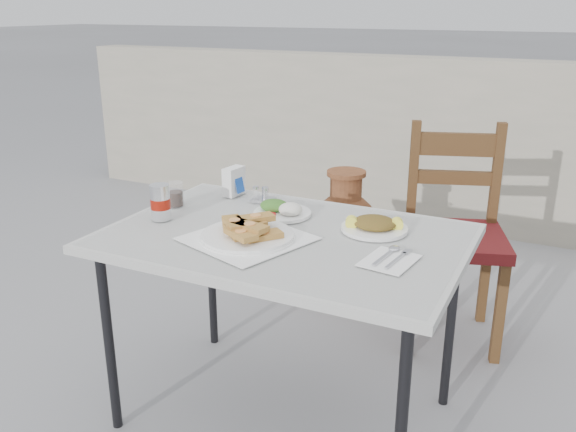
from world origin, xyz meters
The scene contains 13 objects.
ground centered at (0.00, 0.00, 0.00)m, with size 80.00×80.00×0.00m, color slate.
cafe_table centered at (0.07, -0.02, 0.72)m, with size 1.27×0.87×0.77m.
pide_plate centered at (-0.03, -0.13, 0.80)m, with size 0.47×0.47×0.08m.
salad_rice_plate centered at (-0.04, 0.16, 0.79)m, with size 0.23×0.23×0.06m.
salad_chopped_plate centered at (0.34, 0.15, 0.79)m, with size 0.24×0.24×0.05m.
soda_can centered at (-0.42, -0.09, 0.84)m, with size 0.08×0.08×0.14m.
cola_glass centered at (-0.48, 0.07, 0.81)m, with size 0.07×0.07×0.10m.
napkin_holder centered at (-0.34, 0.30, 0.83)m, with size 0.07×0.11×0.12m.
condiment_caddy centered at (-0.18, 0.27, 0.79)m, with size 0.10×0.09×0.07m.
cutlery_napkin centered at (0.48, -0.08, 0.77)m, with size 0.17×0.22×0.01m.
chair centered at (0.49, 0.91, 0.53)m, with size 0.58×0.58×1.03m.
terracotta_urn centered at (-0.13, 1.10, 0.33)m, with size 0.41×0.41×0.71m.
back_wall centered at (0.00, 2.50, 0.60)m, with size 6.00×0.25×1.20m, color #A19786.
Camera 1 is at (0.98, -1.84, 1.54)m, focal length 38.00 mm.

